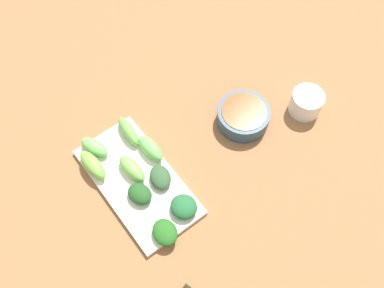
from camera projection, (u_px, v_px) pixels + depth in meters
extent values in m
cube|color=brown|center=(184.00, 155.00, 0.95)|extent=(2.10, 2.10, 0.02)
cylinder|color=#2E475A|center=(243.00, 116.00, 0.96)|extent=(0.12, 0.12, 0.04)
cylinder|color=#6B3009|center=(243.00, 115.00, 0.95)|extent=(0.10, 0.10, 0.03)
cube|color=silver|center=(138.00, 181.00, 0.90)|extent=(0.15, 0.28, 0.01)
ellipsoid|color=#6DAD4B|center=(132.00, 169.00, 0.89)|extent=(0.04, 0.08, 0.03)
ellipsoid|color=#1F4A1F|center=(140.00, 194.00, 0.87)|extent=(0.05, 0.06, 0.03)
ellipsoid|color=#6FAE41|center=(93.00, 165.00, 0.89)|extent=(0.04, 0.08, 0.03)
ellipsoid|color=#205B30|center=(184.00, 207.00, 0.85)|extent=(0.06, 0.06, 0.03)
ellipsoid|color=#2D4E2D|center=(160.00, 177.00, 0.88)|extent=(0.06, 0.07, 0.02)
ellipsoid|color=#65B656|center=(150.00, 148.00, 0.91)|extent=(0.04, 0.07, 0.03)
ellipsoid|color=#67B356|center=(95.00, 147.00, 0.92)|extent=(0.05, 0.07, 0.03)
ellipsoid|color=#225B1D|center=(165.00, 232.00, 0.83)|extent=(0.05, 0.06, 0.02)
ellipsoid|color=#63A545|center=(128.00, 131.00, 0.93)|extent=(0.03, 0.08, 0.03)
cylinder|color=silver|center=(306.00, 103.00, 0.97)|extent=(0.07, 0.07, 0.05)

